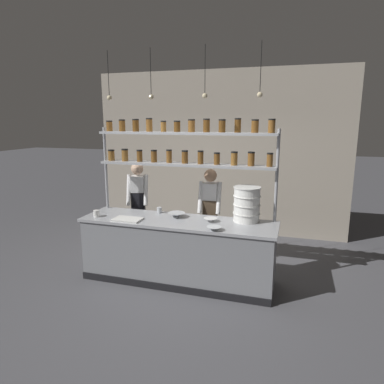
# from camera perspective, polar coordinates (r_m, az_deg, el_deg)

# --- Properties ---
(ground_plane) EXTENTS (40.00, 40.00, 0.00)m
(ground_plane) POSITION_cam_1_polar(r_m,az_deg,el_deg) (5.22, -2.28, -14.41)
(ground_plane) COLOR #4C4C51
(back_wall) EXTENTS (5.20, 0.12, 3.30)m
(back_wall) POSITION_cam_1_polar(r_m,az_deg,el_deg) (7.11, 4.30, 6.50)
(back_wall) COLOR #9E9384
(back_wall) RESTS_ON ground_plane
(prep_counter) EXTENTS (2.80, 0.76, 0.92)m
(prep_counter) POSITION_cam_1_polar(r_m,az_deg,el_deg) (5.03, -2.33, -9.72)
(prep_counter) COLOR gray
(prep_counter) RESTS_ON ground_plane
(spice_shelf_unit) EXTENTS (2.68, 0.28, 2.34)m
(spice_shelf_unit) POSITION_cam_1_polar(r_m,az_deg,el_deg) (5.01, -1.21, 6.90)
(spice_shelf_unit) COLOR #999BA0
(spice_shelf_unit) RESTS_ON ground_plane
(chef_left) EXTENTS (0.41, 0.34, 1.62)m
(chef_left) POSITION_cam_1_polar(r_m,az_deg,el_deg) (5.92, -8.95, -1.80)
(chef_left) COLOR black
(chef_left) RESTS_ON ground_plane
(chef_center) EXTENTS (0.38, 0.29, 1.57)m
(chef_center) POSITION_cam_1_polar(r_m,az_deg,el_deg) (5.45, 3.02, -3.22)
(chef_center) COLOR black
(chef_center) RESTS_ON ground_plane
(container_stack) EXTENTS (0.38, 0.38, 0.49)m
(container_stack) POSITION_cam_1_polar(r_m,az_deg,el_deg) (4.82, 9.11, -2.02)
(container_stack) COLOR white
(container_stack) RESTS_ON prep_counter
(cutting_board) EXTENTS (0.40, 0.26, 0.02)m
(cutting_board) POSITION_cam_1_polar(r_m,az_deg,el_deg) (4.96, -10.69, -4.50)
(cutting_board) COLOR silver
(cutting_board) RESTS_ON prep_counter
(prep_bowl_near_left) EXTENTS (0.19, 0.19, 0.05)m
(prep_bowl_near_left) POSITION_cam_1_polar(r_m,az_deg,el_deg) (4.43, 3.69, -6.11)
(prep_bowl_near_left) COLOR silver
(prep_bowl_near_left) RESTS_ON prep_counter
(prep_bowl_center_front) EXTENTS (0.19, 0.19, 0.05)m
(prep_bowl_center_front) POSITION_cam_1_polar(r_m,az_deg,el_deg) (4.80, 3.06, -4.68)
(prep_bowl_center_front) COLOR white
(prep_bowl_center_front) RESTS_ON prep_counter
(prep_bowl_center_back) EXTENTS (0.25, 0.25, 0.07)m
(prep_bowl_center_back) POSITION_cam_1_polar(r_m,az_deg,el_deg) (5.01, -2.60, -3.85)
(prep_bowl_center_back) COLOR #B2B7BC
(prep_bowl_center_back) RESTS_ON prep_counter
(serving_cup_front) EXTENTS (0.09, 0.09, 0.10)m
(serving_cup_front) POSITION_cam_1_polar(r_m,az_deg,el_deg) (5.22, -15.65, -3.48)
(serving_cup_front) COLOR silver
(serving_cup_front) RESTS_ON prep_counter
(serving_cup_by_board) EXTENTS (0.08, 0.08, 0.09)m
(serving_cup_by_board) POSITION_cam_1_polar(r_m,az_deg,el_deg) (5.26, -5.47, -3.02)
(serving_cup_by_board) COLOR #B2B7BC
(serving_cup_by_board) RESTS_ON prep_counter
(pendant_light_row) EXTENTS (2.16, 0.07, 0.66)m
(pendant_light_row) POSITION_cam_1_polar(r_m,az_deg,el_deg) (4.69, -2.27, 16.03)
(pendant_light_row) COLOR black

